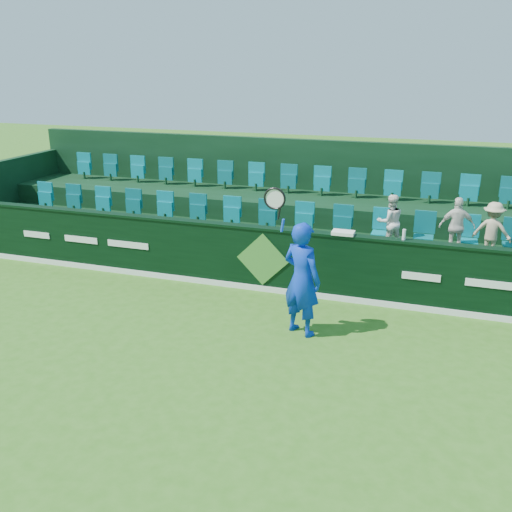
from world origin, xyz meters
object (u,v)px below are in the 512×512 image
(spectator_right, at_px, (492,231))
(towel, at_px, (343,233))
(spectator_left, at_px, (390,222))
(drinks_bottle, at_px, (404,235))
(spectator_middle, at_px, (457,226))
(tennis_player, at_px, (302,278))

(spectator_right, bearing_deg, towel, 36.06)
(spectator_left, relative_size, spectator_right, 1.01)
(spectator_left, bearing_deg, drinks_bottle, 83.20)
(spectator_middle, xyz_separation_m, drinks_bottle, (-0.94, -1.12, 0.06))
(spectator_middle, distance_m, spectator_right, 0.66)
(tennis_player, relative_size, spectator_right, 2.29)
(spectator_right, bearing_deg, spectator_middle, 13.75)
(spectator_left, xyz_separation_m, spectator_right, (1.96, 0.00, -0.01))
(drinks_bottle, bearing_deg, tennis_player, -132.03)
(towel, bearing_deg, spectator_left, 55.43)
(towel, relative_size, drinks_bottle, 2.09)
(spectator_left, distance_m, spectator_right, 1.96)
(towel, bearing_deg, spectator_right, 22.32)
(tennis_player, relative_size, spectator_left, 2.27)
(spectator_left, bearing_deg, spectator_middle, 155.37)
(spectator_left, xyz_separation_m, drinks_bottle, (0.36, -1.12, 0.08))
(tennis_player, height_order, spectator_middle, tennis_player)
(tennis_player, xyz_separation_m, spectator_middle, (2.46, 2.81, 0.38))
(spectator_middle, bearing_deg, tennis_player, 40.07)
(spectator_left, height_order, spectator_right, spectator_left)
(spectator_right, distance_m, towel, 2.95)
(tennis_player, height_order, spectator_right, tennis_player)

